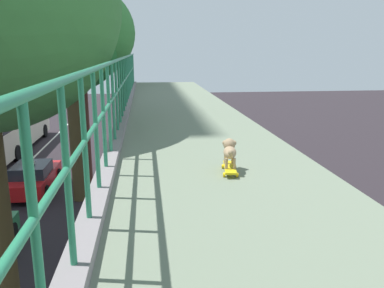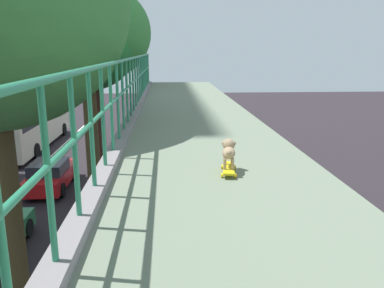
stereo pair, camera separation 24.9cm
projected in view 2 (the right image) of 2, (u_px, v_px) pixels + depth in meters
car_red_taxi_seventh at (51, 175)px, 18.85m from camera, size 1.79×4.20×1.54m
city_bus at (31, 121)px, 26.65m from camera, size 2.58×10.81×3.28m
roadside_tree_far at (87, 54)px, 16.37m from camera, size 3.94×3.94×8.15m
roadside_tree_farthest at (96, 34)px, 17.17m from camera, size 4.83×4.83×9.42m
toy_skateboard at (229, 168)px, 4.67m from camera, size 0.23×0.53×0.08m
small_dog at (229, 150)px, 4.67m from camera, size 0.20×0.41×0.31m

